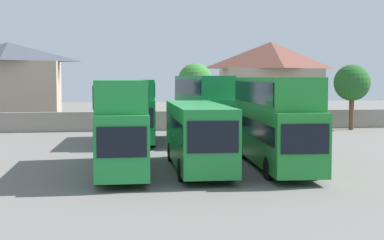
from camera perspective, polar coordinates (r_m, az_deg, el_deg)
name	(u,v)px	position (r m, az deg, el deg)	size (l,w,h in m)	color
ground	(165,136)	(49.06, -2.69, -1.58)	(140.00, 140.00, 0.00)	slate
depot_boundary_wall	(159,121)	(54.13, -3.29, -0.09)	(56.00, 0.50, 1.80)	gray
bus_1	(119,120)	(30.39, -7.14, -0.03)	(2.63, 11.08, 4.80)	#218D3D
bus_2	(198,133)	(30.77, 0.58, -1.26)	(3.02, 10.78, 3.51)	#208638
bus_3	(274,117)	(31.90, 8.08, 0.29)	(3.24, 11.92, 4.94)	#228732
bus_4	(137,107)	(44.24, -5.41, 1.28)	(3.09, 10.55, 4.78)	#11843B
bus_5	(203,105)	(44.65, 1.10, 1.51)	(3.22, 10.23, 5.06)	#198341
house_terrace_left	(9,84)	(61.73, -17.56, 3.43)	(10.47, 7.32, 8.49)	tan
house_terrace_centre	(270,82)	(63.05, 7.72, 3.74)	(10.41, 6.81, 8.76)	tan
tree_left_of_lot	(352,83)	(56.74, 15.45, 3.51)	(3.43, 3.43, 6.17)	brown
tree_behind_wall	(195,81)	(56.96, 0.31, 3.86)	(3.42, 3.42, 6.34)	brown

